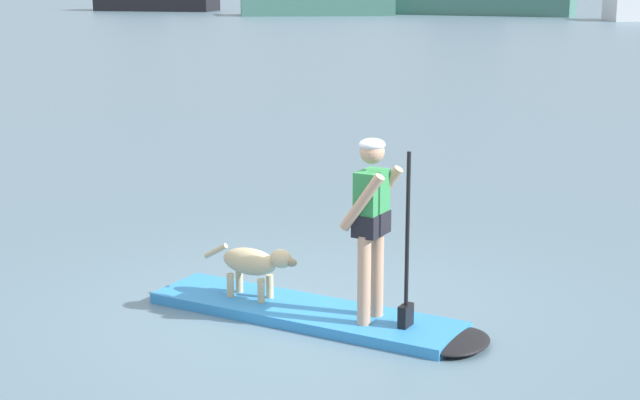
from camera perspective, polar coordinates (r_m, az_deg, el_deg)
ground_plane at (r=9.34m, az=-0.91°, el=-6.77°), size 400.00×400.00×0.00m
paddleboard at (r=9.22m, az=0.32°, el=-6.71°), size 3.37×1.89×0.10m
person_paddler at (r=8.71m, az=3.07°, el=-0.98°), size 0.68×0.59×1.66m
dog at (r=9.47m, az=-3.82°, el=-3.66°), size 1.00×0.45×0.53m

